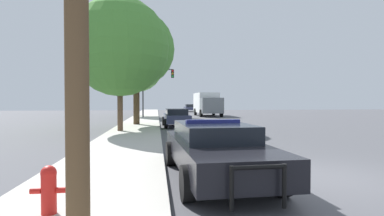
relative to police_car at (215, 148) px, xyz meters
The scene contains 11 objects.
ground_plane 2.53m from the police_car, ahead, with size 110.00×110.00×0.00m, color #4F4F54.
sidewalk_left 2.77m from the police_car, behind, with size 3.00×110.00×0.13m.
police_car is the anchor object (origin of this frame).
fire_hydrant 3.84m from the police_car, 142.04° to the right, with size 0.53×0.23×0.74m.
traffic_light 25.46m from the police_car, 93.51° to the left, with size 3.39×0.35×5.29m.
car_background_distant 45.59m from the police_car, 84.43° to the left, with size 2.00×4.10×1.30m.
car_background_midblock 14.45m from the police_car, 89.98° to the left, with size 1.97×4.40×1.31m.
box_truck 30.40m from the police_car, 80.73° to the left, with size 2.83×7.32×2.89m.
tree_sidewalk_far 29.28m from the police_car, 97.23° to the left, with size 5.94×5.94×8.75m.
tree_sidewalk_mid 16.51m from the police_car, 100.58° to the left, with size 5.67×5.67×8.43m.
tree_sidewalk_near 11.92m from the police_car, 108.29° to the left, with size 5.68×5.68×7.67m.
Camera 1 is at (-3.81, -6.83, 1.84)m, focal length 28.00 mm.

